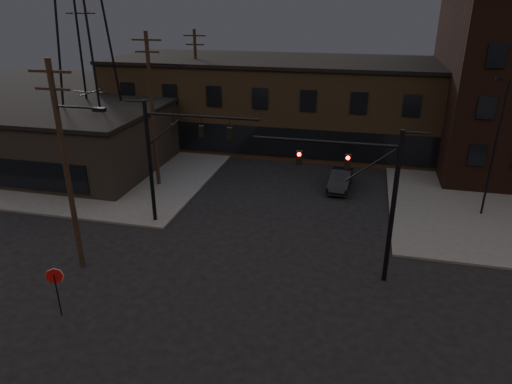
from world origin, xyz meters
TOP-DOWN VIEW (x-y plane):
  - ground at (0.00, 0.00)m, footprint 140.00×140.00m
  - sidewalk_nw at (-22.00, 22.00)m, footprint 30.00×30.00m
  - building_row at (0.00, 28.00)m, footprint 40.00×12.00m
  - building_left at (-20.00, 16.00)m, footprint 16.00×12.00m
  - traffic_signal_near at (5.36, 4.50)m, footprint 7.12×0.24m
  - traffic_signal_far at (-6.72, 8.00)m, footprint 7.12×0.24m
  - stop_sign at (-8.00, -1.99)m, footprint 0.72×0.33m
  - utility_pole_near at (-9.43, 2.00)m, footprint 3.70×0.28m
  - utility_pole_mid at (-10.44, 14.00)m, footprint 3.70×0.28m
  - utility_pole_far at (-11.50, 26.00)m, footprint 2.20×0.28m
  - transmission_tower at (-18.00, 18.00)m, footprint 7.00×7.00m
  - lot_light_a at (13.00, 14.00)m, footprint 1.50×0.28m
  - parked_car_lot_a at (14.94, 22.75)m, footprint 4.40×2.53m
  - parked_car_lot_b at (15.31, 24.68)m, footprint 4.51×2.88m
  - car_crossing at (3.39, 16.63)m, footprint 1.78×4.44m

SIDE VIEW (x-z plane):
  - ground at x=0.00m, z-range 0.00..0.00m
  - sidewalk_nw at x=-22.00m, z-range 0.00..0.15m
  - car_crossing at x=3.39m, z-range 0.00..1.44m
  - parked_car_lot_b at x=15.31m, z-range 0.15..1.37m
  - parked_car_lot_a at x=14.94m, z-range 0.15..1.56m
  - stop_sign at x=-8.00m, z-range 0.60..3.08m
  - building_left at x=-20.00m, z-range 0.00..5.00m
  - building_row at x=0.00m, z-range 0.00..8.00m
  - traffic_signal_near at x=5.36m, z-range 0.93..8.93m
  - traffic_signal_far at x=-6.72m, z-range 1.01..9.01m
  - lot_light_a at x=13.00m, z-range 0.94..10.08m
  - utility_pole_far at x=-11.50m, z-range 0.28..11.28m
  - utility_pole_near at x=-9.43m, z-range 0.37..11.37m
  - utility_pole_mid at x=-10.44m, z-range 0.38..11.88m
  - transmission_tower at x=-18.00m, z-range 0.00..25.00m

